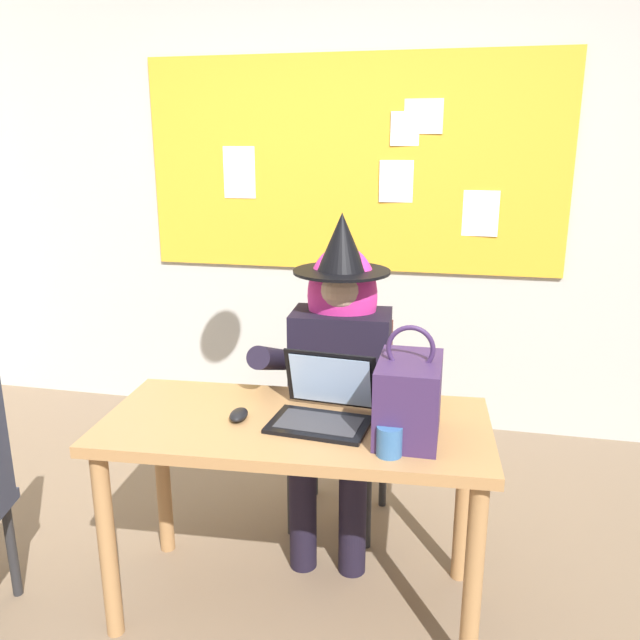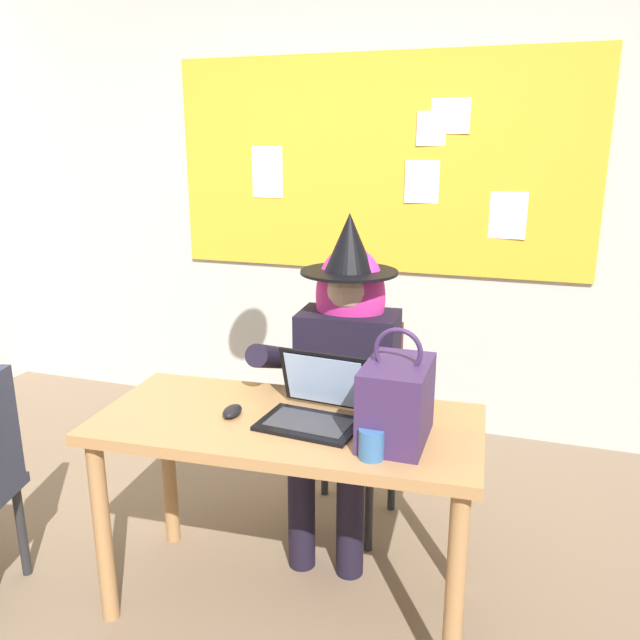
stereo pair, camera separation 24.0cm
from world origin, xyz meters
TOP-DOWN VIEW (x-y plane):
  - ground_plane at (0.00, 0.00)m, footprint 24.00×24.00m
  - wall_back_bulletin at (0.00, 1.89)m, footprint 5.46×1.94m
  - desk_main at (0.11, 0.14)m, footprint 1.38×0.70m
  - chair_at_desk at (0.16, 0.80)m, footprint 0.45×0.45m
  - person_costumed at (0.16, 0.68)m, footprint 0.62×0.68m
  - laptop at (0.21, 0.16)m, footprint 0.35×0.31m
  - computer_mouse at (-0.08, 0.10)m, footprint 0.07×0.11m
  - handbag at (0.50, 0.10)m, footprint 0.20×0.30m
  - coffee_mug at (0.46, -0.05)m, footprint 0.08×0.08m

SIDE VIEW (x-z plane):
  - ground_plane at x=0.00m, z-range 0.00..0.00m
  - chair_at_desk at x=0.16m, z-range 0.06..0.97m
  - desk_main at x=0.11m, z-range 0.27..1.01m
  - computer_mouse at x=-0.08m, z-range 0.75..0.78m
  - person_costumed at x=0.16m, z-range 0.09..1.49m
  - coffee_mug at x=0.46m, z-range 0.75..0.84m
  - laptop at x=0.21m, z-range 0.69..0.91m
  - handbag at x=0.50m, z-range 0.69..1.07m
  - wall_back_bulletin at x=0.00m, z-range 0.01..2.88m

